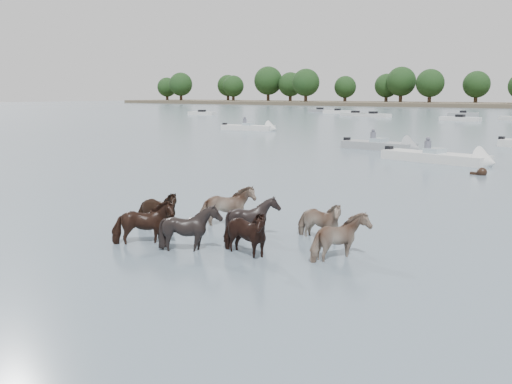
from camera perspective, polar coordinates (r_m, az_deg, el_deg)
The scene contains 8 objects.
ground at distance 14.12m, azimuth -13.24°, elevation -5.22°, with size 400.00×400.00×0.00m, color #4B606B.
shoreline at distance 178.13m, azimuth 8.49°, elevation 8.79°, with size 160.00×30.00×1.00m, color #4C4233.
pony_herd at distance 13.99m, azimuth -2.71°, elevation -3.24°, with size 6.78×4.24×1.29m.
swimming_pony at distance 27.34m, azimuth 21.59°, elevation 1.81°, with size 0.72×0.44×0.44m.
motorboat_a at distance 37.68m, azimuth 13.18°, elevation 4.47°, with size 5.45×2.04×1.92m.
motorboat_b at distance 31.42m, azimuth 18.73°, elevation 3.17°, with size 6.38×2.77×1.92m.
motorboat_f at distance 56.00m, azimuth -0.09°, elevation 6.42°, with size 5.96×2.46×1.92m.
treeline at distance 178.77m, azimuth 7.82°, elevation 10.69°, with size 145.00×22.18×12.30m.
Camera 1 is at (10.27, -8.99, 3.62)m, focal length 39.95 mm.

